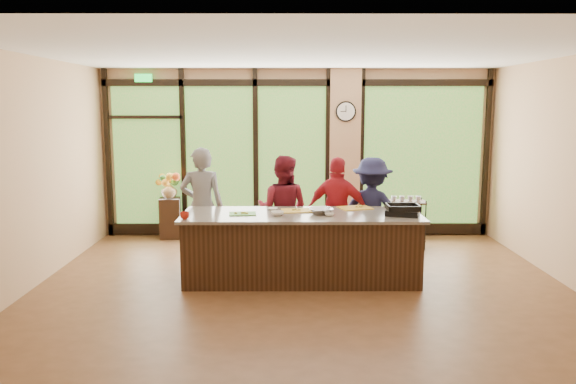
{
  "coord_description": "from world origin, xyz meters",
  "views": [
    {
      "loc": [
        -0.21,
        -7.1,
        2.36
      ],
      "look_at": [
        -0.18,
        0.4,
        1.2
      ],
      "focal_mm": 35.0,
      "sensor_mm": 36.0,
      "label": 1
    }
  ],
  "objects_px": {
    "cook_left": "(202,206)",
    "roasting_pan": "(403,212)",
    "flower_stand": "(170,218)",
    "cook_right": "(372,211)",
    "island_base": "(301,248)",
    "bar_cart": "(405,217)"
  },
  "relations": [
    {
      "from": "cook_left",
      "to": "roasting_pan",
      "type": "height_order",
      "value": "cook_left"
    },
    {
      "from": "cook_left",
      "to": "flower_stand",
      "type": "relative_size",
      "value": 2.44
    },
    {
      "from": "cook_left",
      "to": "flower_stand",
      "type": "height_order",
      "value": "cook_left"
    },
    {
      "from": "cook_right",
      "to": "cook_left",
      "type": "bearing_deg",
      "value": 19.1
    },
    {
      "from": "island_base",
      "to": "roasting_pan",
      "type": "bearing_deg",
      "value": -5.3
    },
    {
      "from": "cook_left",
      "to": "bar_cart",
      "type": "distance_m",
      "value": 3.38
    },
    {
      "from": "flower_stand",
      "to": "bar_cart",
      "type": "height_order",
      "value": "bar_cart"
    },
    {
      "from": "cook_left",
      "to": "cook_right",
      "type": "bearing_deg",
      "value": 176.83
    },
    {
      "from": "cook_left",
      "to": "bar_cart",
      "type": "height_order",
      "value": "cook_left"
    },
    {
      "from": "island_base",
      "to": "flower_stand",
      "type": "distance_m",
      "value": 3.35
    },
    {
      "from": "island_base",
      "to": "flower_stand",
      "type": "xyz_separation_m",
      "value": [
        -2.28,
        2.45,
        -0.08
      ]
    },
    {
      "from": "island_base",
      "to": "cook_left",
      "type": "xyz_separation_m",
      "value": [
        -1.45,
        0.76,
        0.44
      ]
    },
    {
      "from": "cook_right",
      "to": "bar_cart",
      "type": "relative_size",
      "value": 1.82
    },
    {
      "from": "roasting_pan",
      "to": "flower_stand",
      "type": "distance_m",
      "value": 4.48
    },
    {
      "from": "island_base",
      "to": "cook_left",
      "type": "height_order",
      "value": "cook_left"
    },
    {
      "from": "flower_stand",
      "to": "bar_cart",
      "type": "xyz_separation_m",
      "value": [
        4.06,
        -0.74,
        0.17
      ]
    },
    {
      "from": "island_base",
      "to": "cook_right",
      "type": "relative_size",
      "value": 1.94
    },
    {
      "from": "cook_right",
      "to": "flower_stand",
      "type": "height_order",
      "value": "cook_right"
    },
    {
      "from": "flower_stand",
      "to": "bar_cart",
      "type": "distance_m",
      "value": 4.13
    },
    {
      "from": "cook_left",
      "to": "roasting_pan",
      "type": "relative_size",
      "value": 4.16
    },
    {
      "from": "bar_cart",
      "to": "cook_left",
      "type": "bearing_deg",
      "value": -157.24
    },
    {
      "from": "bar_cart",
      "to": "roasting_pan",
      "type": "bearing_deg",
      "value": -96.98
    }
  ]
}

